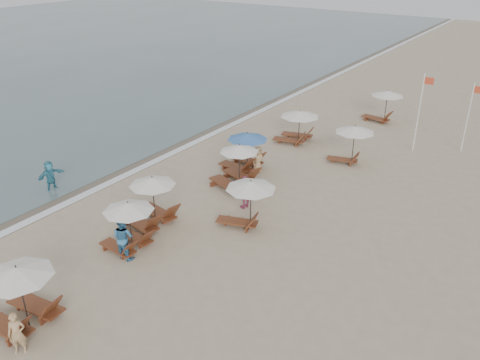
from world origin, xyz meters
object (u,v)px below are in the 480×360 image
Objects in this scene: inland_station_2 at (383,103)px; lounger_station_0 at (18,297)px; beachgoer_mid_a at (123,237)px; beachgoer_far_a at (245,192)px; lounger_station_4 at (244,151)px; lounger_station_1 at (127,225)px; lounger_station_2 at (149,204)px; inland_station_0 at (245,198)px; flag_pole_near at (420,110)px; waterline_walker at (50,176)px; inland_station_1 at (351,139)px; beachgoer_far_b at (258,160)px; lounger_station_5 at (296,125)px; lounger_station_3 at (234,168)px; beachgoer_near at (17,333)px.

lounger_station_0 is at bearing -95.29° from inland_station_2.
beachgoer_mid_a reaches higher than beachgoer_far_a.
lounger_station_4 is at bearing -88.93° from beachgoer_mid_a.
lounger_station_2 is at bearing 108.15° from lounger_station_1.
flag_pole_near is at bearing 74.89° from inland_station_0.
inland_station_2 reaches higher than waterline_walker.
inland_station_0 is 9.33m from inland_station_1.
lounger_station_0 is 14.71m from lounger_station_4.
inland_station_1 and inland_station_2 have the same top height.
beachgoer_far_b is (-0.07, 14.67, -0.35)m from lounger_station_0.
inland_station_1 is at bearing -16.74° from lounger_station_5.
lounger_station_3 is at bearing 88.60° from lounger_station_1.
lounger_station_3 is 11.96m from flag_pole_near.
lounger_station_0 is 1.17× the size of lounger_station_1.
lounger_station_2 is 1.66× the size of waterline_walker.
beachgoer_far_a reaches higher than waterline_walker.
lounger_station_1 is at bearing -110.63° from flag_pole_near.
inland_station_2 is (3.55, 19.72, 0.32)m from lounger_station_2.
lounger_station_4 is 1.42× the size of beachgoer_mid_a.
lounger_station_1 is 7.47m from waterline_walker.
inland_station_1 is at bearing 83.97° from inland_station_0.
lounger_station_2 is 4.56m from beachgoer_far_a.
lounger_station_2 is (-0.65, 1.98, -0.11)m from lounger_station_1.
lounger_station_3 is 1.04× the size of inland_station_1.
inland_station_1 is 0.53× the size of flag_pole_near.
lounger_station_4 is 4.63m from beachgoer_far_a.
lounger_station_3 is at bearing -165.11° from beachgoer_far_b.
inland_station_2 is at bearing 90.30° from inland_station_0.
inland_station_1 is at bearing -38.43° from waterline_walker.
lounger_station_0 is 1.82× the size of beachgoer_far_b.
inland_station_2 is at bearing 73.98° from lounger_station_4.
lounger_station_1 is 1.56× the size of beachgoer_far_b.
inland_station_0 is 0.55× the size of flag_pole_near.
waterline_walker is 0.33× the size of flag_pole_near.
inland_station_2 is at bearing -100.93° from beachgoer_mid_a.
lounger_station_5 is at bearing 92.96° from lounger_station_3.
inland_station_0 reaches higher than lounger_station_1.
lounger_station_4 is 6.14m from inland_station_1.
lounger_station_0 is 1.04× the size of lounger_station_2.
lounger_station_5 is 1.85× the size of beachgoer_near.
beachgoer_far_a is (2.65, -3.79, -0.21)m from lounger_station_4.
inland_station_1 reaches higher than lounger_station_4.
inland_station_2 is at bearing 97.46° from inland_station_1.
lounger_station_0 is at bearing -88.96° from lounger_station_3.
lounger_station_5 is at bearing 106.86° from inland_station_0.
beachgoer_mid_a is at bearing -119.13° from inland_station_0.
beachgoer_far_b is at bearing 90.28° from lounger_station_0.
beachgoer_mid_a is at bearing -58.86° from lounger_station_1.
inland_station_0 is (2.81, -3.19, 0.44)m from lounger_station_3.
lounger_station_0 is at bearing 97.55° from beachgoer_near.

